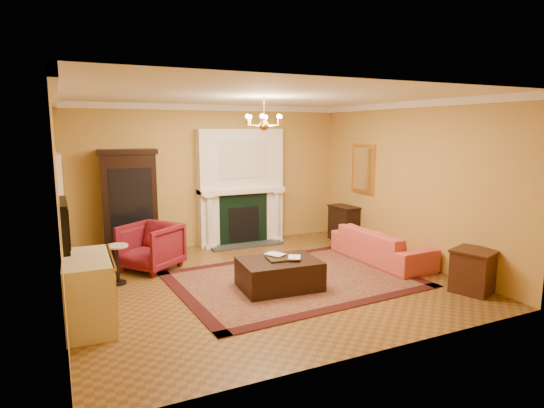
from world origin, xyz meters
TOP-DOWN VIEW (x-y plane):
  - floor at (0.00, 0.00)m, footprint 6.00×5.50m
  - ceiling at (0.00, 0.00)m, footprint 6.00×5.50m
  - wall_back at (0.00, 2.76)m, footprint 6.00×0.02m
  - wall_front at (0.00, -2.76)m, footprint 6.00×0.02m
  - wall_left at (-3.01, 0.00)m, footprint 0.02×5.50m
  - wall_right at (3.01, 0.00)m, footprint 0.02×5.50m
  - fireplace at (0.60, 2.57)m, footprint 1.90×0.70m
  - crown_molding at (0.00, 0.96)m, footprint 6.00×5.50m
  - doorway at (-2.95, 1.70)m, footprint 0.08×1.05m
  - tv_panel at (-2.95, -0.60)m, footprint 0.09×0.95m
  - gilt_mirror at (2.97, 1.40)m, footprint 0.06×0.76m
  - chandelier at (-0.00, 0.00)m, footprint 0.63×0.55m
  - oriental_rug at (0.46, -0.15)m, footprint 4.02×3.11m
  - china_cabinet at (-1.76, 2.49)m, footprint 1.04×0.54m
  - wingback_armchair at (-1.57, 1.48)m, footprint 1.20×1.21m
  - pedestal_table at (-2.21, 0.90)m, footprint 0.36×0.36m
  - commode at (-2.73, -0.59)m, footprint 0.60×1.22m
  - coral_sofa at (2.48, 0.09)m, footprint 0.70×2.15m
  - end_table at (2.72, -1.83)m, footprint 0.70×0.70m
  - console_table at (2.78, 1.80)m, footprint 0.44×0.71m
  - leather_ottoman at (0.07, -0.42)m, footprint 1.28×0.97m
  - ottoman_tray at (0.12, -0.41)m, footprint 0.51×0.42m
  - book_a at (-0.02, -0.31)m, footprint 0.20×0.13m
  - book_b at (0.20, -0.47)m, footprint 0.17×0.12m
  - topiary_left at (-0.06, 2.53)m, footprint 0.15×0.15m
  - topiary_right at (1.16, 2.53)m, footprint 0.15×0.15m

SIDE VIEW (x-z plane):
  - floor at x=0.00m, z-range -0.02..0.00m
  - oriental_rug at x=0.46m, z-range 0.00..0.02m
  - leather_ottoman at x=0.07m, z-range 0.02..0.47m
  - end_table at x=2.72m, z-range 0.00..0.64m
  - pedestal_table at x=-2.21m, z-range 0.05..0.70m
  - console_table at x=2.78m, z-range 0.00..0.76m
  - coral_sofa at x=2.48m, z-range 0.00..0.83m
  - commode at x=-2.73m, z-range 0.00..0.90m
  - wingback_armchair at x=-1.57m, z-range 0.00..0.92m
  - ottoman_tray at x=0.12m, z-range 0.47..0.50m
  - book_b at x=0.20m, z-range 0.50..0.76m
  - book_a at x=-0.02m, z-range 0.50..0.79m
  - china_cabinet at x=-1.76m, z-range 0.00..2.02m
  - doorway at x=-2.95m, z-range 0.00..2.10m
  - fireplace at x=0.60m, z-range -0.06..2.44m
  - tv_panel at x=-2.95m, z-range 1.06..1.64m
  - topiary_right at x=1.16m, z-range 1.25..1.64m
  - topiary_left at x=-0.06m, z-range 1.25..1.67m
  - wall_back at x=0.00m, z-range 0.00..3.00m
  - wall_front at x=0.00m, z-range 0.00..3.00m
  - wall_left at x=-3.01m, z-range 0.00..3.00m
  - wall_right at x=3.01m, z-range 0.00..3.00m
  - gilt_mirror at x=2.97m, z-range 1.12..2.17m
  - chandelier at x=0.00m, z-range 2.34..2.87m
  - crown_molding at x=0.00m, z-range 2.88..3.00m
  - ceiling at x=0.00m, z-range 3.00..3.02m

